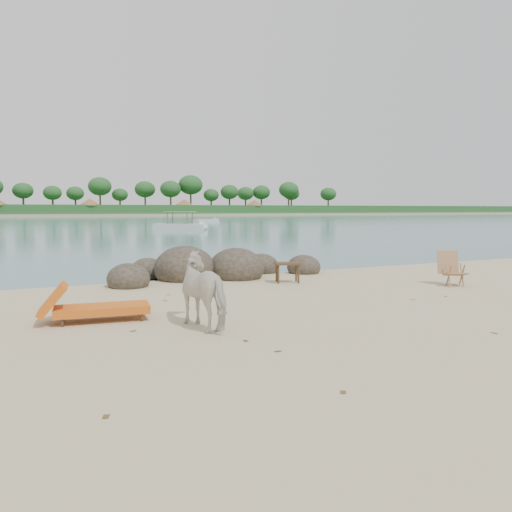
# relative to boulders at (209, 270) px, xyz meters

# --- Properties ---
(water) EXTENTS (400.00, 400.00, 0.00)m
(water) POSITION_rel_boulders_xyz_m (-0.33, 84.06, -0.24)
(water) COLOR #3D747A
(water) RESTS_ON ground
(far_shore) EXTENTS (420.00, 90.00, 1.40)m
(far_shore) POSITION_rel_boulders_xyz_m (-0.33, 164.06, -0.24)
(far_shore) COLOR tan
(far_shore) RESTS_ON ground
(far_scenery) EXTENTS (420.00, 18.00, 9.50)m
(far_scenery) POSITION_rel_boulders_xyz_m (-0.30, 130.76, 2.90)
(far_scenery) COLOR #1E4C1E
(far_scenery) RESTS_ON ground
(boulders) EXTENTS (6.44, 2.95, 1.26)m
(boulders) POSITION_rel_boulders_xyz_m (0.00, 0.00, 0.00)
(boulders) COLOR #312C20
(boulders) RESTS_ON ground
(cow) EXTENTS (0.95, 1.58, 1.24)m
(cow) POSITION_rel_boulders_xyz_m (-2.11, -5.61, 0.38)
(cow) COLOR silver
(cow) RESTS_ON ground
(side_table) EXTENTS (0.77, 0.63, 0.53)m
(side_table) POSITION_rel_boulders_xyz_m (1.52, -1.85, 0.02)
(side_table) COLOR #342614
(side_table) RESTS_ON ground
(lounge_chair) EXTENTS (2.07, 0.94, 0.60)m
(lounge_chair) POSITION_rel_boulders_xyz_m (-3.62, -4.37, 0.05)
(lounge_chair) COLOR orange
(lounge_chair) RESTS_ON ground
(deck_chair) EXTENTS (0.81, 0.82, 0.88)m
(deck_chair) POSITION_rel_boulders_xyz_m (5.10, -4.18, 0.20)
(deck_chair) COLOR #A17750
(deck_chair) RESTS_ON ground
(boat_mid) EXTENTS (5.24, 5.12, 2.92)m
(boat_mid) POSITION_rel_boulders_xyz_m (9.61, 33.91, 1.21)
(boat_mid) COLOR silver
(boat_mid) RESTS_ON water
(boat_far) EXTENTS (5.16, 3.54, 0.61)m
(boat_far) POSITION_rel_boulders_xyz_m (20.83, 57.09, 0.06)
(boat_far) COLOR silver
(boat_far) RESTS_ON water
(dead_leaves) EXTENTS (8.05, 6.87, 0.00)m
(dead_leaves) POSITION_rel_boulders_xyz_m (-0.70, -6.02, -0.24)
(dead_leaves) COLOR brown
(dead_leaves) RESTS_ON ground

